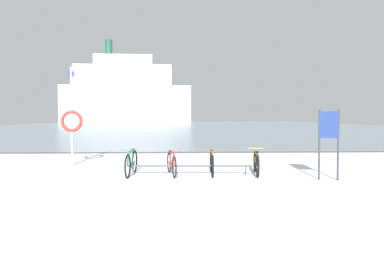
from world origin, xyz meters
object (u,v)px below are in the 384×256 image
bicycle_0 (131,163)px  bicycle_3 (256,163)px  info_sign (329,132)px  bicycle_2 (212,163)px  rescue_post (72,119)px  ferry_ship (127,95)px  bicycle_1 (172,164)px

bicycle_0 → bicycle_3: bearing=-0.5°
info_sign → bicycle_2: bearing=162.8°
bicycle_2 → bicycle_3: 1.36m
bicycle_0 → info_sign: size_ratio=0.86×
bicycle_3 → info_sign: (1.81, -0.91, 0.99)m
rescue_post → info_sign: bearing=-20.8°
info_sign → bicycle_0: bearing=170.4°
bicycle_0 → ferry_ship: ferry_ship is taller
bicycle_2 → ferry_ship: ferry_ship is taller
rescue_post → ferry_ship: (-11.61, 82.81, 6.31)m
bicycle_1 → bicycle_2: (1.23, 0.05, 0.00)m
bicycle_1 → rescue_post: rescue_post is taller
bicycle_2 → bicycle_3: size_ratio=1.03×
bicycle_2 → info_sign: bearing=-17.2°
rescue_post → bicycle_0: bearing=-40.7°
info_sign → ferry_ship: 88.35m
bicycle_0 → info_sign: 5.77m
bicycle_3 → info_sign: 2.26m
rescue_post → bicycle_3: bearing=-19.0°
bicycle_1 → bicycle_3: bicycle_3 is taller
info_sign → ferry_ship: size_ratio=0.05×
rescue_post → ferry_ship: 83.86m
info_sign → ferry_ship: bearing=102.9°
bicycle_0 → bicycle_1: bicycle_0 is taller
rescue_post → ferry_ship: size_ratio=0.10×
bicycle_3 → bicycle_0: bearing=179.5°
bicycle_3 → rescue_post: bearing=161.0°
bicycle_1 → rescue_post: bearing=150.0°
info_sign → rescue_post: rescue_post is taller
bicycle_1 → bicycle_3: (2.58, -0.03, 0.01)m
bicycle_0 → info_sign: info_sign is taller
bicycle_0 → bicycle_1: size_ratio=1.05×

